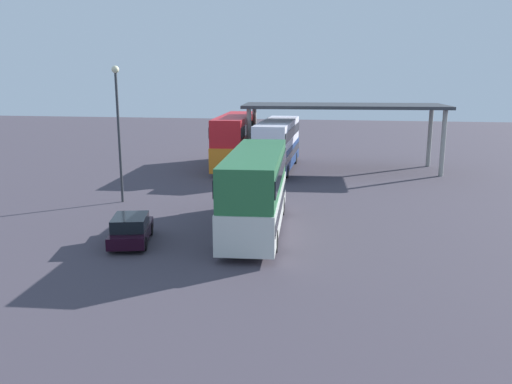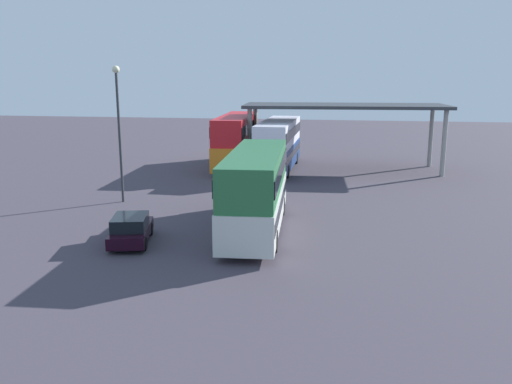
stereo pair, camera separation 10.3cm
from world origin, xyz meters
name	(u,v)px [view 2 (the right image)]	position (x,y,z in m)	size (l,w,h in m)	color
ground_plane	(252,245)	(0.00, 0.00, 0.00)	(140.00, 140.00, 0.00)	#423B46
double_decker_main	(256,188)	(-0.22, 2.34, 2.22)	(3.17, 10.53, 4.04)	silver
parked_hatchback	(131,229)	(-5.66, -0.65, 0.67)	(2.48, 4.01, 1.35)	black
double_decker_near_canopy	(236,139)	(-4.95, 20.66, 2.40)	(3.02, 10.80, 4.38)	orange
double_decker_mid_row	(278,143)	(-1.22, 19.79, 2.24)	(2.72, 10.99, 4.07)	navy
depot_canopy	(344,109)	(4.05, 20.78, 4.97)	(16.59, 6.73, 5.38)	#33353A
lamppost_tall	(119,118)	(-9.39, 7.08, 5.16)	(0.44, 0.44, 8.26)	#33353A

